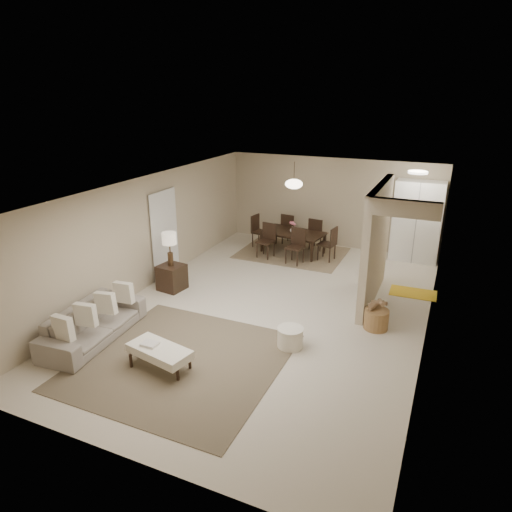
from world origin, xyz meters
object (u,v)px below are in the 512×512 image
at_px(side_table, 172,277).
at_px(round_pouf, 290,338).
at_px(wicker_basket, 376,319).
at_px(sofa, 94,323).
at_px(pantry_cabinet, 417,222).
at_px(dining_table, 292,243).
at_px(ottoman_bench, 159,352).

relative_size(side_table, round_pouf, 1.25).
relative_size(round_pouf, wicker_basket, 1.02).
relative_size(sofa, side_table, 3.72).
xyz_separation_m(pantry_cabinet, sofa, (-4.80, -6.58, -0.74)).
xyz_separation_m(pantry_cabinet, dining_table, (-3.10, -0.79, -0.75)).
bearing_deg(wicker_basket, round_pouf, -134.74).
bearing_deg(round_pouf, pantry_cabinet, 74.66).
xyz_separation_m(sofa, ottoman_bench, (1.63, -0.30, -0.01)).
xyz_separation_m(pantry_cabinet, round_pouf, (-1.49, -5.42, -0.87)).
height_order(pantry_cabinet, dining_table, pantry_cabinet).
distance_m(sofa, round_pouf, 3.52).
relative_size(side_table, wicker_basket, 1.27).
bearing_deg(sofa, dining_table, -21.31).
bearing_deg(wicker_basket, pantry_cabinet, 86.81).
xyz_separation_m(ottoman_bench, side_table, (-1.58, 2.71, -0.02)).
distance_m(round_pouf, wicker_basket, 1.78).
bearing_deg(side_table, sofa, -91.19).
height_order(ottoman_bench, dining_table, dining_table).
bearing_deg(wicker_basket, sofa, -152.00).
xyz_separation_m(ottoman_bench, dining_table, (0.08, 6.09, -0.00)).
xyz_separation_m(side_table, wicker_basket, (4.52, 0.02, -0.09)).
bearing_deg(sofa, round_pouf, -75.59).
bearing_deg(ottoman_bench, round_pouf, 52.30).
height_order(pantry_cabinet, sofa, pantry_cabinet).
bearing_deg(ottoman_bench, dining_table, 100.68).
height_order(ottoman_bench, round_pouf, ottoman_bench).
bearing_deg(ottoman_bench, sofa, -179.05).
height_order(sofa, ottoman_bench, sofa).
distance_m(sofa, dining_table, 6.04).
relative_size(ottoman_bench, side_table, 1.99).
bearing_deg(wicker_basket, side_table, -179.75).
xyz_separation_m(round_pouf, dining_table, (-1.61, 4.63, 0.12)).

